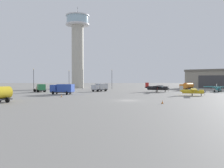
% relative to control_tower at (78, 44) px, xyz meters
% --- Properties ---
extents(ground_plane, '(400.00, 400.00, 0.00)m').
position_rel_control_tower_xyz_m(ground_plane, '(18.43, -63.33, -21.43)').
color(ground_plane, gray).
extents(control_tower, '(11.35, 11.35, 39.34)m').
position_rel_control_tower_xyz_m(control_tower, '(0.00, 0.00, 0.00)').
color(control_tower, '#B2AD9E').
rests_on(control_tower, ground_plane).
extents(hangar, '(35.84, 34.22, 9.20)m').
position_rel_control_tower_xyz_m(hangar, '(71.58, 0.81, -16.82)').
color(hangar, gray).
rests_on(hangar, ground_plane).
extents(airplane_yellow, '(6.85, 8.70, 2.60)m').
position_rel_control_tower_xyz_m(airplane_yellow, '(37.09, -50.08, -20.22)').
color(airplane_yellow, gold).
rests_on(airplane_yellow, ground_plane).
extents(airplane_black, '(8.35, 10.53, 3.19)m').
position_rel_control_tower_xyz_m(airplane_black, '(31.29, -33.89, -19.94)').
color(airplane_black, black).
rests_on(airplane_black, ground_plane).
extents(airplane_teal, '(9.02, 7.11, 2.70)m').
position_rel_control_tower_xyz_m(airplane_teal, '(52.26, -33.72, -20.17)').
color(airplane_teal, teal).
rests_on(airplane_teal, ground_plane).
extents(truck_fuel_tanker_orange, '(6.84, 6.36, 2.92)m').
position_rel_control_tower_xyz_m(truck_fuel_tanker_orange, '(45.79, -22.28, -19.81)').
color(truck_fuel_tanker_orange, '#38383D').
rests_on(truck_fuel_tanker_orange, ground_plane).
extents(truck_flatbed_green, '(5.47, 6.73, 2.70)m').
position_rel_control_tower_xyz_m(truck_flatbed_green, '(-8.38, -33.18, -20.13)').
color(truck_flatbed_green, '#38383D').
rests_on(truck_flatbed_green, ground_plane).
extents(truck_box_blue, '(6.98, 4.33, 2.94)m').
position_rel_control_tower_xyz_m(truck_box_blue, '(1.35, -44.66, -19.75)').
color(truck_box_blue, '#38383D').
rests_on(truck_box_blue, ground_plane).
extents(truck_box_silver, '(6.00, 6.12, 2.82)m').
position_rel_control_tower_xyz_m(truck_box_silver, '(11.75, -29.64, -19.85)').
color(truck_box_silver, '#38383D').
rests_on(truck_box_silver, ground_plane).
extents(light_post_west, '(0.44, 0.44, 8.18)m').
position_rel_control_tower_xyz_m(light_post_west, '(-2.04, -13.17, -16.52)').
color(light_post_west, '#38383D').
rests_on(light_post_west, ground_plane).
extents(light_post_east, '(0.44, 0.44, 8.49)m').
position_rel_control_tower_xyz_m(light_post_east, '(-14.08, -22.54, -16.36)').
color(light_post_east, '#38383D').
rests_on(light_post_east, ground_plane).
extents(light_post_north, '(0.44, 0.44, 8.85)m').
position_rel_control_tower_xyz_m(light_post_north, '(3.76, -12.89, -16.17)').
color(light_post_north, '#38383D').
rests_on(light_post_north, ground_plane).
extents(light_post_centre, '(0.44, 0.44, 8.72)m').
position_rel_control_tower_xyz_m(light_post_centre, '(16.49, -9.40, -16.24)').
color(light_post_centre, '#38383D').
rests_on(light_post_centre, ground_plane).
extents(traffic_cone_near_right, '(0.36, 0.36, 0.55)m').
position_rel_control_tower_xyz_m(traffic_cone_near_right, '(2.94, -54.23, -21.16)').
color(traffic_cone_near_right, black).
rests_on(traffic_cone_near_right, ground_plane).
extents(traffic_cone_mid_apron, '(0.36, 0.36, 0.70)m').
position_rel_control_tower_xyz_m(traffic_cone_mid_apron, '(24.02, -69.41, -21.09)').
color(traffic_cone_mid_apron, black).
rests_on(traffic_cone_mid_apron, ground_plane).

